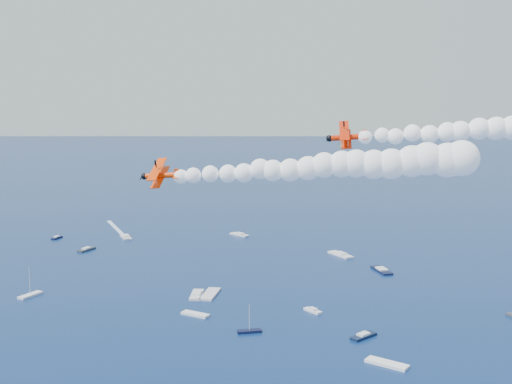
# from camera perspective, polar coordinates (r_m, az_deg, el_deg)

# --- Properties ---
(biplane_lead) EXTENTS (7.43, 8.95, 7.62)m
(biplane_lead) POSITION_cam_1_polar(r_m,az_deg,el_deg) (111.44, 7.97, 4.73)
(biplane_lead) COLOR red
(biplane_trail) EXTENTS (7.03, 8.84, 7.46)m
(biplane_trail) POSITION_cam_1_polar(r_m,az_deg,el_deg) (107.64, -8.23, 1.42)
(biplane_trail) COLOR #FC3C05
(smoke_trail_lead) EXTENTS (49.63, 5.49, 9.17)m
(smoke_trail_lead) POSITION_cam_1_polar(r_m,az_deg,el_deg) (114.34, 20.73, 5.30)
(smoke_trail_lead) COLOR white
(smoke_trail_trail) EXTENTS (49.84, 9.20, 9.17)m
(smoke_trail_trail) POSITION_cam_1_polar(r_m,az_deg,el_deg) (102.49, 5.23, 2.18)
(smoke_trail_trail) COLOR white
(spectator_boats) EXTENTS (211.00, 174.99, 0.70)m
(spectator_boats) POSITION_cam_1_polar(r_m,az_deg,el_deg) (212.42, 1.09, -8.94)
(spectator_boats) COLOR silver
(spectator_boats) RESTS_ON ground
(boat_wakes) EXTENTS (202.54, 202.18, 0.04)m
(boat_wakes) POSITION_cam_1_polar(r_m,az_deg,el_deg) (207.82, -7.93, -9.52)
(boat_wakes) COLOR white
(boat_wakes) RESTS_ON ground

